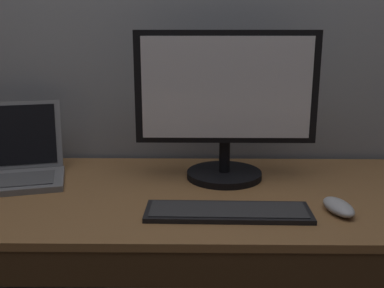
{
  "coord_description": "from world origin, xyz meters",
  "views": [
    {
      "loc": [
        0.08,
        -1.21,
        1.17
      ],
      "look_at": [
        0.07,
        0.0,
        0.86
      ],
      "focal_mm": 41.85,
      "sensor_mm": 36.0,
      "label": 1
    }
  ],
  "objects_px": {
    "wired_keyboard": "(228,212)",
    "laptop_space_gray": "(3,167)",
    "external_monitor": "(226,102)",
    "computer_mouse": "(339,207)"
  },
  "relations": [
    {
      "from": "laptop_space_gray",
      "to": "wired_keyboard",
      "type": "bearing_deg",
      "value": -20.01
    },
    {
      "from": "computer_mouse",
      "to": "wired_keyboard",
      "type": "bearing_deg",
      "value": 170.76
    },
    {
      "from": "laptop_space_gray",
      "to": "external_monitor",
      "type": "height_order",
      "value": "external_monitor"
    },
    {
      "from": "external_monitor",
      "to": "computer_mouse",
      "type": "height_order",
      "value": "external_monitor"
    },
    {
      "from": "wired_keyboard",
      "to": "laptop_space_gray",
      "type": "bearing_deg",
      "value": 159.99
    },
    {
      "from": "computer_mouse",
      "to": "external_monitor",
      "type": "bearing_deg",
      "value": 125.01
    },
    {
      "from": "laptop_space_gray",
      "to": "wired_keyboard",
      "type": "relative_size",
      "value": 0.98
    },
    {
      "from": "laptop_space_gray",
      "to": "wired_keyboard",
      "type": "height_order",
      "value": "laptop_space_gray"
    },
    {
      "from": "wired_keyboard",
      "to": "external_monitor",
      "type": "bearing_deg",
      "value": 88.55
    },
    {
      "from": "laptop_space_gray",
      "to": "external_monitor",
      "type": "relative_size",
      "value": 0.76
    }
  ]
}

